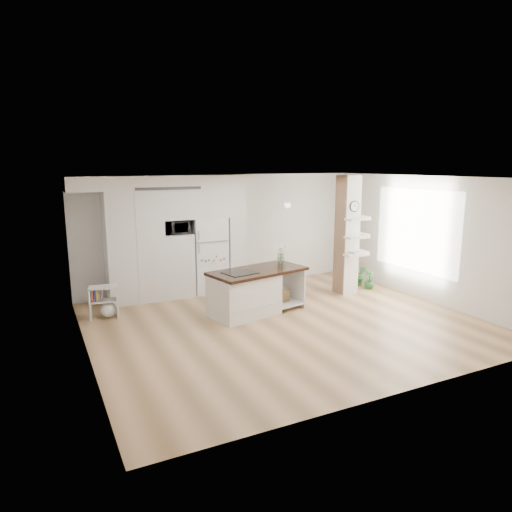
{
  "coord_description": "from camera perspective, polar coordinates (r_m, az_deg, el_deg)",
  "views": [
    {
      "loc": [
        -4.1,
        -7.09,
        2.94
      ],
      "look_at": [
        -0.17,
        0.9,
        1.14
      ],
      "focal_mm": 32.0,
      "sensor_mm": 36.0,
      "label": 1
    }
  ],
  "objects": [
    {
      "name": "column",
      "position": [
        10.59,
        11.9,
        2.56
      ],
      "size": [
        0.69,
        0.9,
        2.7
      ],
      "color": "silver",
      "rests_on": "floor"
    },
    {
      "name": "microwave",
      "position": [
        10.21,
        -9.93,
        3.56
      ],
      "size": [
        0.54,
        0.37,
        0.3
      ],
      "primitive_type": "imported",
      "color": "#2D2D2D",
      "rests_on": "cabinet_wall"
    },
    {
      "name": "room",
      "position": [
        8.26,
        3.8,
        3.87
      ],
      "size": [
        7.04,
        6.04,
        2.72
      ],
      "color": "white",
      "rests_on": "ground"
    },
    {
      "name": "pendant_light",
      "position": [
        9.31,
        12.51,
        6.12
      ],
      "size": [
        0.12,
        0.12,
        0.1
      ],
      "primitive_type": "cylinder",
      "color": "white",
      "rests_on": "room"
    },
    {
      "name": "floor",
      "position": [
        8.7,
        3.64,
        -8.33
      ],
      "size": [
        7.0,
        6.0,
        0.01
      ],
      "primitive_type": "cube",
      "color": "tan",
      "rests_on": "ground"
    },
    {
      "name": "window",
      "position": [
        10.68,
        19.35,
        3.05
      ],
      "size": [
        0.0,
        2.4,
        2.4
      ],
      "primitive_type": "plane",
      "rotation": [
        1.57,
        0.0,
        -1.57
      ],
      "color": "white",
      "rests_on": "room"
    },
    {
      "name": "shelf_plant",
      "position": [
        10.85,
        12.44,
        3.68
      ],
      "size": [
        0.27,
        0.23,
        0.3
      ],
      "primitive_type": "imported",
      "color": "#28662B",
      "rests_on": "column"
    },
    {
      "name": "refrigerator",
      "position": [
        10.61,
        -6.0,
        0.15
      ],
      "size": [
        0.78,
        0.69,
        1.75
      ],
      "color": "white",
      "rests_on": "floor"
    },
    {
      "name": "bookshelf",
      "position": [
        9.37,
        -18.31,
        -5.67
      ],
      "size": [
        0.57,
        0.39,
        0.63
      ],
      "rotation": [
        0.0,
        0.0,
        -0.17
      ],
      "color": "silver",
      "rests_on": "floor"
    },
    {
      "name": "floor_plant_b",
      "position": [
        11.25,
        13.95,
        -2.89
      ],
      "size": [
        0.25,
        0.25,
        0.44
      ],
      "primitive_type": "imported",
      "rotation": [
        0.0,
        0.0,
        -0.02
      ],
      "color": "#28662B",
      "rests_on": "floor"
    },
    {
      "name": "cabinet_wall",
      "position": [
        10.22,
        -10.92,
        3.16
      ],
      "size": [
        4.0,
        0.71,
        2.7
      ],
      "color": "silver",
      "rests_on": "floor"
    },
    {
      "name": "floor_plant_a",
      "position": [
        11.49,
        12.9,
        -2.43
      ],
      "size": [
        0.33,
        0.3,
        0.49
      ],
      "primitive_type": "imported",
      "rotation": [
        0.0,
        0.0,
        -0.4
      ],
      "color": "#28662B",
      "rests_on": "floor"
    },
    {
      "name": "kitchen_island",
      "position": [
        9.04,
        -0.89,
        -4.49
      ],
      "size": [
        2.09,
        1.3,
        1.45
      ],
      "rotation": [
        0.0,
        0.0,
        0.2
      ],
      "color": "silver",
      "rests_on": "floor"
    },
    {
      "name": "decor_bowl",
      "position": [
        10.42,
        12.26,
        0.45
      ],
      "size": [
        0.22,
        0.22,
        0.05
      ],
      "primitive_type": "imported",
      "color": "white",
      "rests_on": "column"
    }
  ]
}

